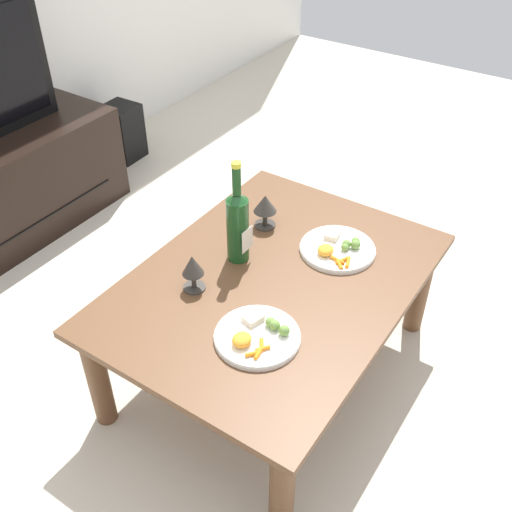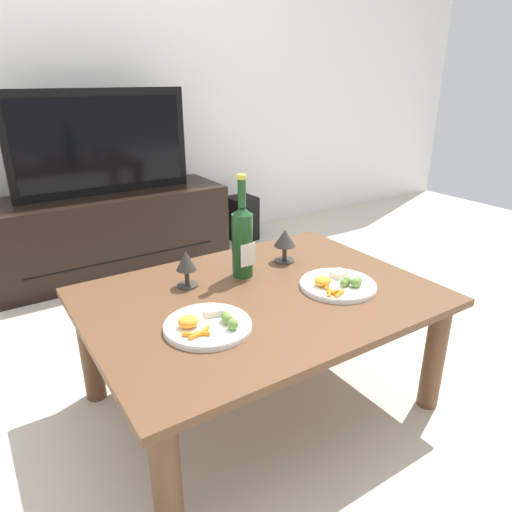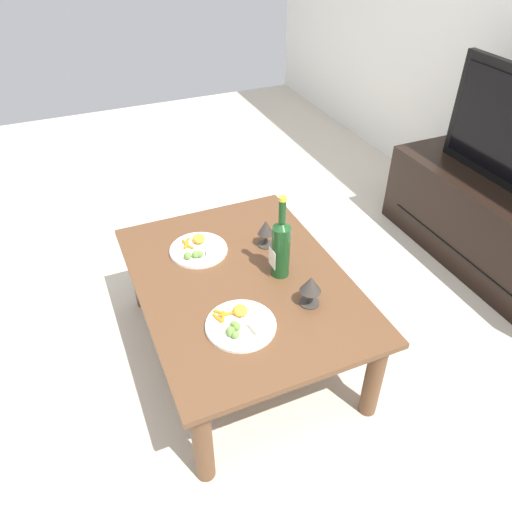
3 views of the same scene
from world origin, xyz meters
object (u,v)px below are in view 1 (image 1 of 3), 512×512
(dining_table, at_px, (273,295))
(dinner_plate_left, at_px, (257,336))
(floor_speaker, at_px, (122,132))
(goblet_right, at_px, (265,205))
(wine_bottle, at_px, (238,223))
(goblet_left, at_px, (193,267))
(dinner_plate_right, at_px, (338,248))

(dining_table, height_order, dinner_plate_left, dinner_plate_left)
(floor_speaker, height_order, goblet_right, goblet_right)
(dining_table, distance_m, wine_bottle, 0.26)
(wine_bottle, height_order, goblet_right, wine_bottle)
(floor_speaker, height_order, dinner_plate_left, dinner_plate_left)
(dining_table, xyz_separation_m, wine_bottle, (0.03, 0.16, 0.21))
(dining_table, xyz_separation_m, goblet_left, (-0.17, 0.18, 0.15))
(dining_table, height_order, goblet_right, goblet_right)
(dining_table, xyz_separation_m, goblet_right, (0.23, 0.18, 0.15))
(floor_speaker, bearing_deg, wine_bottle, -123.21)
(floor_speaker, xyz_separation_m, wine_bottle, (-0.83, -1.37, 0.41))
(dining_table, relative_size, dinner_plate_right, 4.29)
(goblet_left, bearing_deg, wine_bottle, -7.43)
(wine_bottle, height_order, dinner_plate_left, wine_bottle)
(goblet_left, height_order, dinner_plate_right, goblet_left)
(wine_bottle, xyz_separation_m, goblet_right, (0.20, 0.03, -0.05))
(floor_speaker, relative_size, goblet_right, 2.40)
(dining_table, relative_size, dinner_plate_left, 4.42)
(wine_bottle, distance_m, dinner_plate_left, 0.40)
(floor_speaker, xyz_separation_m, dinner_plate_right, (-0.62, -1.63, 0.29))
(goblet_right, bearing_deg, goblet_left, 180.00)
(dining_table, distance_m, dinner_plate_left, 0.28)
(dining_table, height_order, dinner_plate_right, dinner_plate_right)
(dinner_plate_right, bearing_deg, floor_speaker, 69.33)
(goblet_right, bearing_deg, floor_speaker, 64.99)
(dinner_plate_right, bearing_deg, dinner_plate_left, 179.87)
(goblet_right, xyz_separation_m, dinner_plate_right, (0.01, -0.29, -0.07))
(floor_speaker, xyz_separation_m, goblet_right, (-0.63, -1.34, 0.36))
(goblet_left, relative_size, dinner_plate_right, 0.50)
(wine_bottle, relative_size, dinner_plate_right, 1.41)
(dining_table, height_order, goblet_left, goblet_left)
(floor_speaker, height_order, wine_bottle, wine_bottle)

